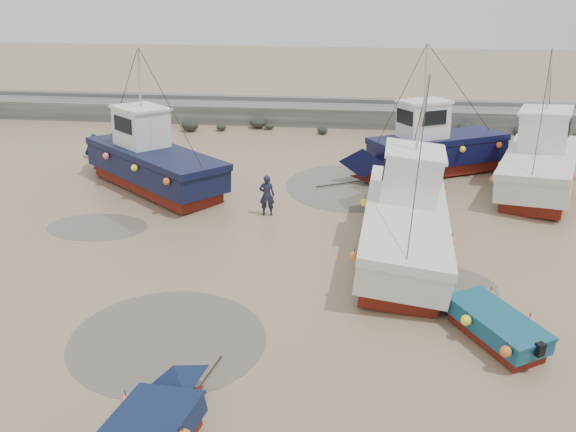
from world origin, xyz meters
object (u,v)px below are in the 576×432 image
(cabin_boat_1, at_px, (402,216))
(person, at_px, (267,215))
(dinghy_2, at_px, (487,317))
(cabin_boat_2, at_px, (428,148))
(cabin_boat_0, at_px, (146,159))
(cabin_boat_3, at_px, (544,161))

(cabin_boat_1, bearing_deg, person, 159.70)
(dinghy_2, distance_m, cabin_boat_2, 13.34)
(cabin_boat_1, distance_m, cabin_boat_2, 8.49)
(cabin_boat_1, bearing_deg, dinghy_2, -63.06)
(cabin_boat_0, relative_size, cabin_boat_3, 0.96)
(dinghy_2, distance_m, cabin_boat_1, 5.48)
(cabin_boat_2, bearing_deg, cabin_boat_1, 141.67)
(cabin_boat_3, distance_m, person, 12.91)
(cabin_boat_1, xyz_separation_m, person, (-5.22, 2.48, -1.30))
(cabin_boat_3, height_order, person, cabin_boat_3)
(cabin_boat_3, xyz_separation_m, person, (-12.10, -4.27, -1.34))
(person, bearing_deg, cabin_boat_3, -165.56)
(cabin_boat_0, distance_m, cabin_boat_3, 18.19)
(dinghy_2, bearing_deg, cabin_boat_2, 60.44)
(dinghy_2, bearing_deg, cabin_boat_3, 37.42)
(cabin_boat_1, bearing_deg, cabin_boat_0, 160.12)
(cabin_boat_0, distance_m, cabin_boat_1, 12.40)
(dinghy_2, relative_size, cabin_boat_2, 0.49)
(cabin_boat_3, bearing_deg, dinghy_2, -90.47)
(dinghy_2, distance_m, cabin_boat_3, 12.78)
(dinghy_2, distance_m, cabin_boat_0, 16.79)
(dinghy_2, bearing_deg, cabin_boat_0, 112.08)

